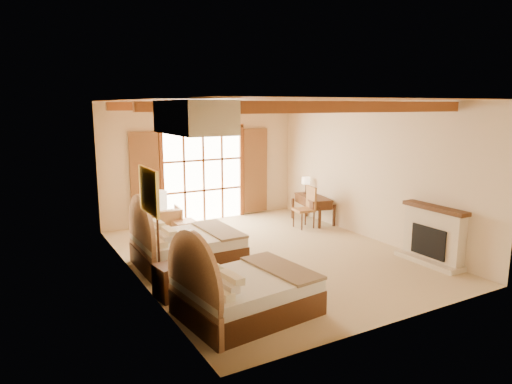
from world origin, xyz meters
TOP-DOWN VIEW (x-y plane):
  - floor at (0.00, 0.00)m, footprint 7.00×7.00m
  - wall_back at (0.00, 3.50)m, footprint 5.50×0.00m
  - wall_left at (-2.75, 0.00)m, footprint 0.00×7.00m
  - wall_right at (2.75, 0.00)m, footprint 0.00×7.00m
  - ceiling at (0.00, 0.00)m, footprint 7.00×7.00m
  - ceiling_beams at (0.00, 0.00)m, footprint 5.39×4.60m
  - french_doors at (0.00, 3.44)m, footprint 3.95×0.08m
  - fireplace at (2.60, -2.00)m, footprint 0.46×1.40m
  - painting at (-2.70, -0.75)m, footprint 0.06×0.95m
  - canopy_valance at (-2.40, -2.00)m, footprint 0.70×1.40m
  - bed_near at (-1.83, -2.19)m, footprint 2.07×1.65m
  - bed_far at (-1.80, 0.34)m, footprint 1.97×1.54m
  - nightstand at (-2.50, -1.07)m, footprint 0.53×0.53m
  - floor_lamp at (-2.50, -0.45)m, footprint 0.35×0.35m
  - armchair at (-1.34, 2.70)m, footprint 0.75×0.77m
  - ottoman at (-1.05, 2.17)m, footprint 0.53×0.53m
  - desk at (2.45, 1.78)m, footprint 0.84×1.41m
  - desk_chair at (1.93, 1.43)m, footprint 0.53×0.53m
  - desk_lamp at (2.53, 2.24)m, footprint 0.22×0.22m

SIDE VIEW (x-z plane):
  - floor at x=0.00m, z-range 0.00..0.00m
  - ottoman at x=-1.05m, z-range 0.00..0.38m
  - nightstand at x=-2.50m, z-range 0.00..0.57m
  - armchair at x=-1.34m, z-range 0.00..0.65m
  - desk_chair at x=1.93m, z-range -0.20..0.86m
  - desk at x=2.45m, z-range 0.03..0.73m
  - bed_near at x=-1.83m, z-range -0.25..1.01m
  - bed_far at x=-1.80m, z-range -0.26..1.04m
  - fireplace at x=2.60m, z-range -0.07..1.09m
  - desk_lamp at x=2.53m, z-range 0.82..1.27m
  - french_doors at x=0.00m, z-range -0.05..2.55m
  - floor_lamp at x=-2.50m, z-range 0.58..2.25m
  - wall_back at x=0.00m, z-range -1.15..4.35m
  - wall_left at x=-2.75m, z-range -1.90..5.10m
  - wall_right at x=2.75m, z-range -1.90..5.10m
  - painting at x=-2.70m, z-range 1.38..2.12m
  - canopy_valance at x=-2.40m, z-range 2.73..3.18m
  - ceiling_beams at x=0.00m, z-range 2.99..3.17m
  - ceiling at x=0.00m, z-range 3.20..3.20m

